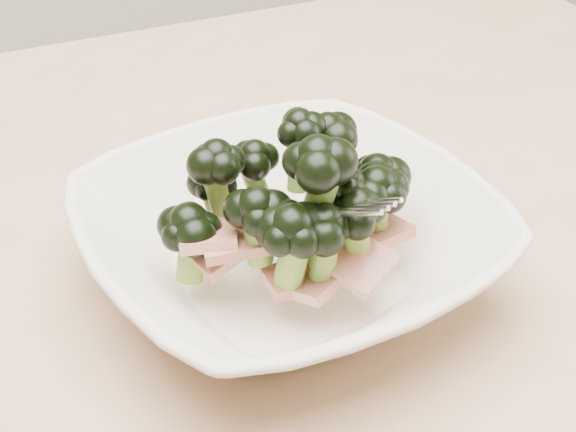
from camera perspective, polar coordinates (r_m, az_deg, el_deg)
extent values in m
cube|color=tan|center=(0.55, -10.56, -5.28)|extent=(1.20, 0.80, 0.04)
cylinder|color=tan|center=(1.23, 11.67, -2.14)|extent=(0.06, 0.06, 0.71)
imported|color=beige|center=(0.50, 0.00, -1.86)|extent=(0.27, 0.27, 0.06)
cylinder|color=olive|center=(0.51, 6.18, 0.76)|extent=(0.02, 0.02, 0.04)
ellipsoid|color=black|center=(0.50, 6.35, 3.06)|extent=(0.04, 0.04, 0.03)
cylinder|color=olive|center=(0.52, 2.89, 3.02)|extent=(0.02, 0.03, 0.05)
ellipsoid|color=black|center=(0.50, 2.98, 5.83)|extent=(0.04, 0.04, 0.03)
cylinder|color=olive|center=(0.47, 3.88, 0.21)|extent=(0.02, 0.01, 0.04)
ellipsoid|color=black|center=(0.45, 3.98, 2.50)|extent=(0.03, 0.03, 0.02)
cylinder|color=olive|center=(0.49, 6.17, -0.23)|extent=(0.02, 0.02, 0.04)
ellipsoid|color=black|center=(0.48, 6.35, 2.19)|extent=(0.04, 0.04, 0.03)
cylinder|color=olive|center=(0.48, -6.77, -2.79)|extent=(0.02, 0.02, 0.04)
ellipsoid|color=black|center=(0.47, -6.94, -0.73)|extent=(0.03, 0.03, 0.02)
cylinder|color=olive|center=(0.48, -4.94, 1.45)|extent=(0.02, 0.02, 0.05)
ellipsoid|color=black|center=(0.47, -5.10, 4.26)|extent=(0.04, 0.04, 0.03)
cylinder|color=olive|center=(0.48, -6.87, -2.73)|extent=(0.02, 0.02, 0.04)
ellipsoid|color=black|center=(0.47, -7.06, -0.49)|extent=(0.04, 0.04, 0.03)
cylinder|color=olive|center=(0.45, 2.04, 0.59)|extent=(0.03, 0.02, 0.06)
ellipsoid|color=black|center=(0.43, 2.13, 4.27)|extent=(0.04, 0.04, 0.03)
cylinder|color=olive|center=(0.50, -2.33, 2.38)|extent=(0.02, 0.02, 0.03)
ellipsoid|color=black|center=(0.49, -2.39, 4.36)|extent=(0.03, 0.03, 0.03)
cylinder|color=olive|center=(0.47, 4.88, -1.96)|extent=(0.02, 0.02, 0.04)
ellipsoid|color=black|center=(0.45, 5.04, 0.64)|extent=(0.04, 0.04, 0.03)
cylinder|color=olive|center=(0.50, -5.26, 0.79)|extent=(0.02, 0.01, 0.03)
ellipsoid|color=black|center=(0.49, -5.37, 2.66)|extent=(0.03, 0.03, 0.02)
cylinder|color=olive|center=(0.46, -2.18, -1.56)|extent=(0.02, 0.02, 0.03)
ellipsoid|color=black|center=(0.44, -2.24, 0.71)|extent=(0.04, 0.04, 0.03)
cylinder|color=olive|center=(0.46, 1.83, -2.39)|extent=(0.02, 0.02, 0.03)
ellipsoid|color=black|center=(0.45, 1.88, -0.44)|extent=(0.03, 0.03, 0.03)
cylinder|color=olive|center=(0.49, 2.75, 3.39)|extent=(0.02, 0.02, 0.04)
ellipsoid|color=black|center=(0.48, 2.84, 6.13)|extent=(0.04, 0.04, 0.03)
cylinder|color=olive|center=(0.45, 2.61, -2.71)|extent=(0.02, 0.02, 0.03)
ellipsoid|color=black|center=(0.44, 2.68, -0.48)|extent=(0.04, 0.04, 0.03)
cylinder|color=olive|center=(0.45, 0.27, -3.34)|extent=(0.02, 0.02, 0.04)
ellipsoid|color=black|center=(0.43, 0.28, -0.70)|extent=(0.04, 0.04, 0.03)
cylinder|color=olive|center=(0.48, 0.79, 3.98)|extent=(0.02, 0.02, 0.04)
ellipsoid|color=black|center=(0.47, 0.81, 6.54)|extent=(0.03, 0.03, 0.03)
cube|color=maroon|center=(0.48, -6.33, -1.96)|extent=(0.04, 0.06, 0.02)
cube|color=maroon|center=(0.47, -5.48, -1.25)|extent=(0.05, 0.05, 0.02)
cube|color=maroon|center=(0.46, 2.55, -4.32)|extent=(0.05, 0.04, 0.02)
cube|color=maroon|center=(0.47, 1.17, -4.20)|extent=(0.05, 0.03, 0.01)
cube|color=maroon|center=(0.46, 4.99, -3.29)|extent=(0.05, 0.05, 0.02)
cube|color=maroon|center=(0.49, 6.03, -1.34)|extent=(0.05, 0.04, 0.01)
cube|color=maroon|center=(0.48, 3.74, -0.70)|extent=(0.04, 0.03, 0.02)
cube|color=maroon|center=(0.46, -2.72, -1.53)|extent=(0.06, 0.04, 0.01)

